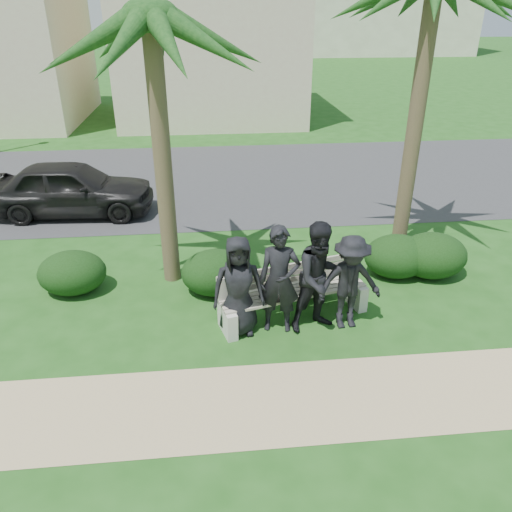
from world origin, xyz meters
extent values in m
plane|color=#1B4B15|center=(0.00, 0.00, 0.00)|extent=(160.00, 160.00, 0.00)
cube|color=tan|center=(0.00, -1.80, 0.00)|extent=(30.00, 1.60, 0.01)
cube|color=#2D2D30|center=(0.00, 8.00, 0.00)|extent=(160.00, 8.00, 0.01)
cube|color=beige|center=(-1.00, 18.00, 3.50)|extent=(8.00, 8.00, 7.00)
cube|color=gray|center=(-0.03, 0.20, 0.48)|extent=(2.62, 1.22, 0.04)
cube|color=gray|center=(-0.03, 0.45, 0.75)|extent=(2.48, 0.70, 0.30)
cube|color=beige|center=(-1.23, 0.20, 0.23)|extent=(0.32, 0.61, 0.47)
cube|color=beige|center=(1.16, 0.20, 0.23)|extent=(0.32, 0.61, 0.47)
imported|color=black|center=(-1.00, -0.09, 0.85)|extent=(0.85, 0.58, 1.70)
imported|color=black|center=(-0.34, -0.07, 0.92)|extent=(0.73, 0.53, 1.83)
imported|color=black|center=(0.32, -0.10, 0.94)|extent=(1.08, 0.94, 1.89)
imported|color=black|center=(0.80, -0.11, 0.82)|extent=(1.11, 0.70, 1.65)
ellipsoid|color=black|center=(-3.99, 1.52, 0.41)|extent=(1.25, 1.03, 0.81)
ellipsoid|color=black|center=(-1.33, 1.24, 0.42)|extent=(1.29, 1.06, 0.84)
ellipsoid|color=black|center=(0.30, 1.14, 0.35)|extent=(1.06, 0.88, 0.69)
ellipsoid|color=black|center=(2.25, 1.54, 0.42)|extent=(1.29, 1.07, 0.84)
ellipsoid|color=black|center=(2.94, 1.47, 0.44)|extent=(1.36, 1.13, 0.89)
cylinder|color=brown|center=(-2.18, 1.83, 2.35)|extent=(0.32, 0.32, 4.69)
cylinder|color=brown|center=(2.76, 2.75, 2.67)|extent=(0.32, 0.32, 5.34)
imported|color=black|center=(-4.83, 5.50, 0.69)|extent=(4.12, 1.86, 1.37)
camera|label=1|loc=(-1.41, -6.91, 4.84)|focal=35.00mm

